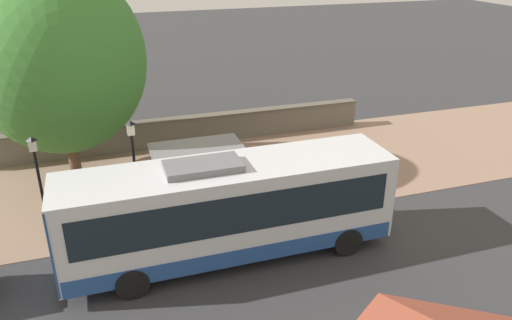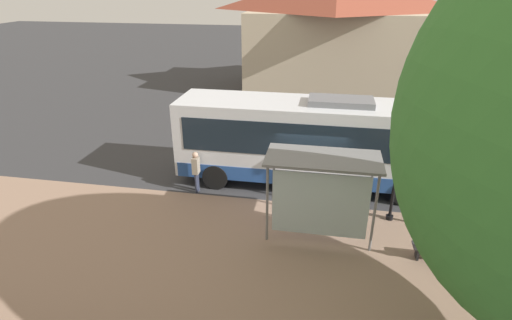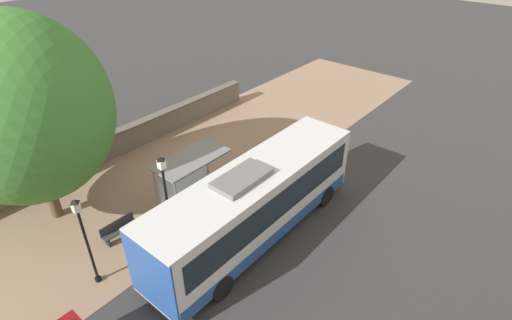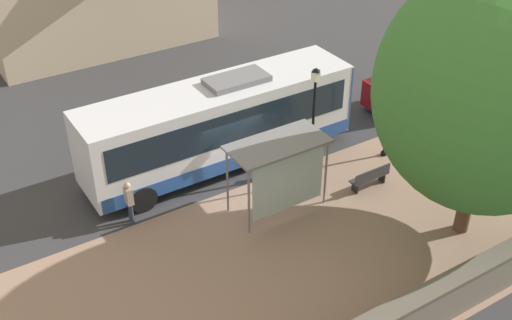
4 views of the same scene
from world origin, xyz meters
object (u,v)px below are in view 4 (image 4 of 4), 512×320
Objects in this scene: pedestrian at (129,199)px; shade_tree at (491,89)px; bus_shelter at (280,157)px; street_lamp_near at (314,112)px; bench at (370,177)px; bus at (219,123)px; street_lamp_far at (390,104)px; parked_car_behind_bus at (415,83)px.

pedestrian is 0.18× the size of shade_tree.
bus_shelter is 2.76m from street_lamp_near.
bench is at bearing -101.11° from bus_shelter.
bus_shelter is at bearing -175.34° from bus.
pedestrian reaches higher than bench.
street_lamp_far reaches higher than parked_car_behind_bus.
parked_car_behind_bus is at bearing -57.12° from street_lamp_far.
pedestrian is (2.09, 4.69, -1.24)m from bus_shelter.
bus is 2.28× the size of parked_car_behind_bus.
bus is 6.61× the size of bench.
parked_car_behind_bus is at bearing -92.07° from bus.
bus is 2.74× the size of street_lamp_far.
street_lamp_far reaches higher than bench.
bus is 6.45× the size of pedestrian.
street_lamp_far is (-0.67, -3.12, -0.24)m from street_lamp_near.
pedestrian is at bearing 65.98° from bus_shelter.
bus_shelter is 5.28m from pedestrian.
shade_tree is at bearing -148.13° from bus.
street_lamp_near reaches higher than bench.
pedestrian is 8.71m from bench.
bench is (-2.79, -8.24, -0.50)m from pedestrian.
bus_shelter is 5.53m from street_lamp_far.
parked_car_behind_bus is at bearing -85.16° from pedestrian.
shade_tree reaches higher than bench.
parked_car_behind_bus is at bearing -56.17° from bench.
bench is (-0.70, -3.55, -1.73)m from bus_shelter.
parked_car_behind_bus is (1.93, -7.13, -1.53)m from street_lamp_near.
street_lamp_far is 0.83× the size of parked_car_behind_bus.
bus_shelter is 10.13m from parked_car_behind_bus.
street_lamp_far is (1.39, -1.93, 1.85)m from bench.
parked_car_behind_bus is (3.29, -9.51, -1.16)m from bus_shelter.
bus_shelter is at bearing 109.10° from parked_car_behind_bus.
bus_shelter is 0.88× the size of street_lamp_far.
street_lamp_near is at bearing 29.84° from bench.
bench is 3.17m from street_lamp_near.
street_lamp_far is at bearing -82.80° from bus_shelter.
bus reaches higher than bus_shelter.
bus is at bearing 87.93° from parked_car_behind_bus.
bench is at bearing 16.36° from shade_tree.
bus_shelter is 0.79× the size of street_lamp_near.
parked_car_behind_bus is at bearing -33.33° from shade_tree.
pedestrian is at bearing 82.19° from street_lamp_far.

